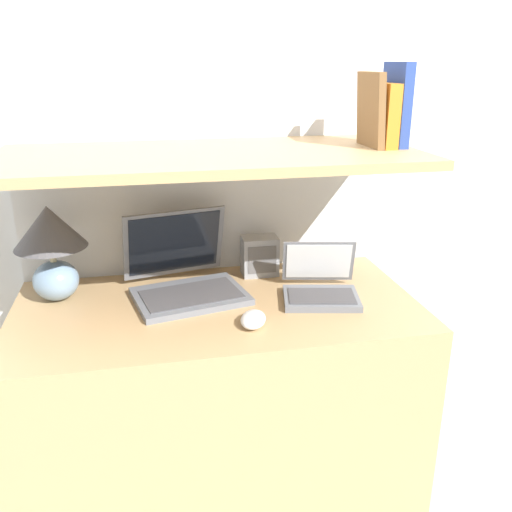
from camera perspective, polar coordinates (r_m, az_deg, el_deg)
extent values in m
cube|color=silver|center=(1.94, -6.07, 13.09)|extent=(6.00, 0.05, 2.40)
cube|color=tan|center=(1.88, -3.82, -14.94)|extent=(1.25, 0.63, 0.71)
cube|color=silver|center=(2.06, -5.31, -4.64)|extent=(1.25, 0.04, 1.14)
cube|color=tan|center=(1.64, -4.84, 10.39)|extent=(1.25, 0.57, 0.03)
ellipsoid|color=#7593B2|center=(1.83, -20.30, -2.41)|extent=(0.14, 0.14, 0.13)
cylinder|color=tan|center=(1.80, -20.63, 0.17)|extent=(0.02, 0.02, 0.05)
cone|color=#4C4C51|center=(1.77, -20.98, 2.89)|extent=(0.22, 0.22, 0.13)
cube|color=slate|center=(1.74, -6.93, -4.22)|extent=(0.39, 0.32, 0.02)
cube|color=#47474C|center=(1.73, -6.84, -4.00)|extent=(0.33, 0.24, 0.00)
cube|color=slate|center=(1.84, -8.60, 1.36)|extent=(0.35, 0.14, 0.24)
cube|color=black|center=(1.84, -8.55, 1.35)|extent=(0.31, 0.12, 0.21)
cube|color=slate|center=(1.73, 6.87, -4.44)|extent=(0.27, 0.22, 0.02)
cube|color=#47474C|center=(1.72, 6.91, -4.19)|extent=(0.23, 0.16, 0.00)
cube|color=slate|center=(1.80, 6.59, -0.55)|extent=(0.24, 0.10, 0.15)
cube|color=white|center=(1.80, 6.60, -0.56)|extent=(0.22, 0.09, 0.13)
ellipsoid|color=white|center=(1.57, -0.30, -6.68)|extent=(0.10, 0.13, 0.03)
cube|color=gray|center=(1.91, 0.38, 0.02)|extent=(0.12, 0.08, 0.14)
cube|color=#59595B|center=(1.87, 0.66, -0.42)|extent=(0.10, 0.00, 0.10)
cube|color=#284293|center=(1.79, 14.54, 15.15)|extent=(0.03, 0.15, 0.25)
cube|color=orange|center=(1.77, 13.16, 14.25)|extent=(0.04, 0.17, 0.19)
cube|color=brown|center=(1.75, 11.99, 14.81)|extent=(0.03, 0.17, 0.22)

